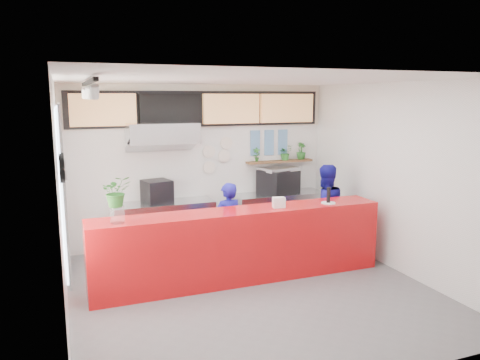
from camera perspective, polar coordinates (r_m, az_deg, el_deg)
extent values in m
plane|color=slate|center=(7.00, 1.32, -13.18)|extent=(5.00, 5.00, 0.00)
plane|color=silver|center=(6.44, 1.43, 12.16)|extent=(5.00, 5.00, 0.00)
plane|color=white|center=(8.89, -4.76, 1.86)|extent=(5.00, 0.00, 5.00)
plane|color=white|center=(6.08, -20.99, -2.62)|extent=(0.00, 5.00, 5.00)
plane|color=white|center=(7.84, 18.52, 0.26)|extent=(0.00, 5.00, 5.00)
cube|color=red|center=(7.16, 0.11, -7.95)|extent=(4.50, 0.60, 1.10)
cube|color=beige|center=(8.79, -4.85, 8.97)|extent=(5.00, 0.02, 0.80)
cube|color=#B2B5BA|center=(8.63, -9.22, -5.61)|extent=(1.80, 0.60, 0.90)
cube|color=black|center=(8.46, -10.10, -1.40)|extent=(0.55, 0.55, 0.41)
cube|color=#B2B5BA|center=(8.29, -9.49, 5.68)|extent=(1.20, 0.70, 0.35)
cube|color=#B2B5BA|center=(8.31, -9.45, 4.31)|extent=(1.20, 0.69, 0.31)
cube|color=#B2B5BA|center=(9.35, 4.74, -4.29)|extent=(1.80, 0.60, 0.90)
cube|color=black|center=(9.20, 4.71, -0.15)|extent=(0.89, 0.78, 0.47)
cube|color=#B5B6BC|center=(9.15, 4.74, 1.36)|extent=(0.82, 0.65, 0.07)
cube|color=brown|center=(9.37, 4.86, 2.28)|extent=(1.40, 0.18, 0.04)
cube|color=tan|center=(8.36, -16.34, 8.20)|extent=(1.10, 0.10, 0.55)
cube|color=black|center=(8.54, -8.48, 8.52)|extent=(1.10, 0.10, 0.55)
cube|color=tan|center=(8.86, -1.06, 8.69)|extent=(1.10, 0.10, 0.55)
cube|color=tan|center=(9.32, 5.73, 8.71)|extent=(1.10, 0.10, 0.55)
cube|color=black|center=(8.76, -4.79, 8.64)|extent=(4.80, 0.04, 0.65)
cube|color=silver|center=(6.34, -20.85, -0.27)|extent=(0.04, 2.20, 1.90)
cube|color=#B2B5BA|center=(6.34, -20.67, -0.26)|extent=(0.03, 2.30, 2.00)
cylinder|color=black|center=(5.10, -20.88, 1.33)|extent=(0.05, 0.30, 0.30)
cylinder|color=white|center=(5.10, -20.55, 1.35)|extent=(0.02, 0.26, 0.26)
cube|color=black|center=(5.96, -17.97, 11.27)|extent=(0.05, 2.40, 0.04)
cylinder|color=silver|center=(8.87, -3.80, 3.49)|extent=(0.24, 0.03, 0.24)
cylinder|color=silver|center=(8.98, -1.96, 2.94)|extent=(0.24, 0.03, 0.24)
cylinder|color=silver|center=(8.91, -3.78, 1.57)|extent=(0.24, 0.03, 0.24)
cylinder|color=silver|center=(8.96, -1.67, 4.54)|extent=(0.24, 0.03, 0.24)
cube|color=#598CBF|center=(9.18, 1.86, 5.29)|extent=(0.20, 0.02, 0.25)
cube|color=#598CBF|center=(9.30, 3.57, 5.34)|extent=(0.20, 0.02, 0.25)
cube|color=#598CBF|center=(9.43, 5.24, 5.38)|extent=(0.20, 0.02, 0.25)
cube|color=#598CBF|center=(9.20, 1.85, 3.74)|extent=(0.20, 0.02, 0.25)
cube|color=#598CBF|center=(9.32, 3.56, 3.81)|extent=(0.20, 0.02, 0.25)
cube|color=#598CBF|center=(9.45, 5.21, 3.87)|extent=(0.20, 0.02, 0.25)
imported|color=#17148E|center=(7.66, -1.50, -5.53)|extent=(0.57, 0.42, 1.41)
imported|color=#17148E|center=(8.44, 10.25, -3.53)|extent=(0.81, 0.64, 1.61)
imported|color=#276724|center=(9.14, 2.03, 3.12)|extent=(0.17, 0.15, 0.28)
imported|color=#276724|center=(9.40, 5.55, 3.35)|extent=(0.33, 0.30, 0.30)
imported|color=#276724|center=(9.56, 7.46, 3.54)|extent=(0.22, 0.20, 0.34)
cylinder|color=silver|center=(6.49, -14.71, -4.07)|extent=(0.19, 0.19, 0.23)
imported|color=#276724|center=(6.42, -14.84, -1.35)|extent=(0.41, 0.37, 0.42)
cube|color=white|center=(7.16, 4.75, -2.75)|extent=(0.20, 0.14, 0.16)
cylinder|color=white|center=(7.56, 10.71, -2.77)|extent=(0.28, 0.28, 0.02)
cylinder|color=black|center=(7.53, 10.74, -1.81)|extent=(0.07, 0.07, 0.25)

